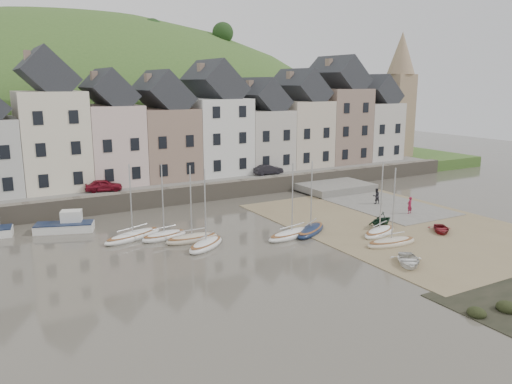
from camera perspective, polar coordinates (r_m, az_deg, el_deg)
ground at (r=40.12m, az=4.26°, el=-5.78°), size 160.00×160.00×0.00m
quay_land at (r=68.10m, az=-10.89°, el=2.19°), size 90.00×30.00×1.50m
quay_street at (r=57.36m, az=-7.18°, el=1.26°), size 70.00×7.00×0.10m
seawall at (r=54.33m, az=-5.75°, el=-0.02°), size 70.00×1.20×1.80m
beach at (r=46.91m, az=15.52°, el=-3.49°), size 18.00×26.00×0.06m
slipway at (r=55.18m, az=12.61°, el=-0.96°), size 8.00×18.00×0.12m
hillside at (r=97.89m, az=-18.61°, el=-6.49°), size 134.40×84.00×84.00m
townhouse_terrace at (r=60.44m, az=-7.06°, el=7.35°), size 61.05×8.00×13.93m
church_spire at (r=78.88m, az=15.83°, el=10.83°), size 4.00×4.00×18.00m
sailboat_0 at (r=42.24m, az=-13.67°, el=-4.80°), size 5.56×3.37×6.32m
sailboat_1 at (r=41.75m, az=-10.28°, el=-4.84°), size 4.17×2.20×6.32m
sailboat_2 at (r=40.75m, az=-7.21°, el=-5.17°), size 4.38×1.50×6.32m
sailboat_3 at (r=39.14m, az=-5.64°, el=-5.86°), size 4.32×3.68×6.32m
sailboat_4 at (r=41.64m, az=4.05°, el=-4.72°), size 5.37×2.62×6.32m
sailboat_5 at (r=42.82m, az=6.15°, el=-4.28°), size 4.79×3.88×6.32m
sailboat_6 at (r=43.35m, az=13.70°, el=-4.36°), size 4.48×2.85×6.32m
sailboat_7 at (r=40.82m, az=14.96°, el=-5.47°), size 4.57×1.87×6.32m
motorboat_2 at (r=45.96m, az=-20.56°, el=-3.44°), size 5.05×3.18×1.70m
rowboat_white at (r=36.77m, az=16.73°, el=-7.36°), size 3.63×3.81×0.64m
rowboat_green at (r=45.23m, az=13.91°, el=-3.05°), size 2.96×2.68×1.36m
rowboat_red at (r=45.38m, az=20.05°, el=-3.92°), size 3.18×3.27×0.55m
person_red at (r=50.40m, az=16.88°, el=-1.43°), size 0.65×0.48×1.63m
person_dark at (r=53.60m, az=13.35°, el=-0.44°), size 0.88×0.75×1.61m
car_left at (r=53.34m, az=-16.74°, el=0.73°), size 3.83×2.20×1.23m
car_right at (r=60.49m, az=1.36°, el=2.55°), size 3.65×1.39×1.19m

